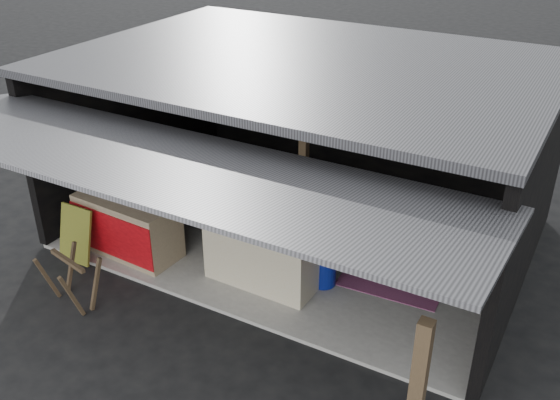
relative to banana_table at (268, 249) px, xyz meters
The scene contains 13 objects.
ground 1.18m from the banana_table, 99.59° to the right, with size 80.00×80.00×0.00m, color black.
concrete_slab 1.56m from the banana_table, 96.84° to the left, with size 7.00×5.00×0.06m, color gray.
shophouse 2.38m from the banana_table, 95.61° to the left, with size 7.40×7.29×3.02m.
banana_table is the anchor object (origin of this frame).
banana_pile 0.56m from the banana_table, ahead, with size 1.58×0.95×0.19m, color gold, non-canonical shape.
white_crate 1.08m from the banana_table, 82.98° to the left, with size 0.94×0.66×1.00m.
neighbor_stall 2.33m from the banana_table, 168.56° to the right, with size 1.70×0.83×1.72m.
green_signboard 3.02m from the banana_table, 159.43° to the right, with size 0.60×0.04×0.91m, color black.
sawhorse 2.82m from the banana_table, 138.20° to the right, with size 0.81×0.80×0.76m.
water_barrel 0.87m from the banana_table, 16.50° to the left, with size 0.37×0.37×0.54m, color navy.
plastic_chair 2.27m from the banana_table, 41.64° to the left, with size 0.59×0.59×0.97m.
magenta_rug 1.93m from the banana_table, 26.19° to the left, with size 1.50×1.00×0.01m, color #741953.
picture_frames 4.12m from the banana_table, 95.07° to the left, with size 1.62×0.04×0.46m.
Camera 1 is at (4.15, -5.66, 5.50)m, focal length 40.00 mm.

